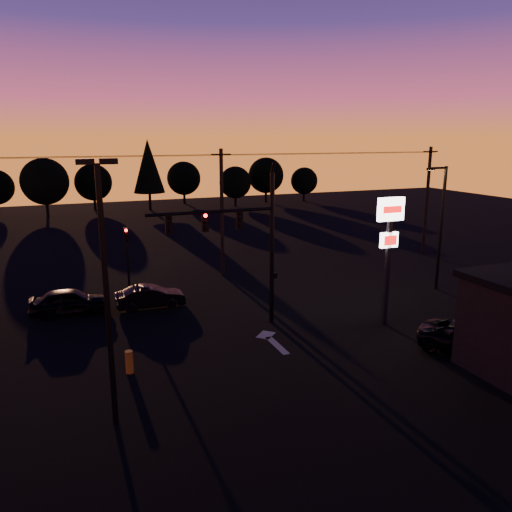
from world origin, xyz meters
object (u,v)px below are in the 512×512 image
at_px(traffic_signal_mast, 243,235).
at_px(car_mid, 150,297).
at_px(parking_lot_light, 105,279).
at_px(streetlight, 440,223).
at_px(suv_parked, 476,340).
at_px(secondary_signal, 127,252).
at_px(car_left, 70,301).
at_px(bollard, 129,362).
at_px(pylon_sign, 389,234).

relative_size(traffic_signal_mast, car_mid, 2.16).
xyz_separation_m(parking_lot_light, streetlight, (21.41, 8.50, -0.85)).
distance_m(parking_lot_light, suv_parked, 16.71).
distance_m(secondary_signal, car_left, 4.65).
height_order(streetlight, car_left, streetlight).
bearing_deg(car_mid, bollard, 165.95).
height_order(car_left, car_mid, car_left).
height_order(parking_lot_light, streetlight, parking_lot_light).
xyz_separation_m(traffic_signal_mast, pylon_sign, (7.10, -2.49, -0.02)).
height_order(secondary_signal, streetlight, streetlight).
bearing_deg(pylon_sign, traffic_signal_mast, 160.64).
height_order(secondary_signal, car_mid, secondary_signal).
height_order(bollard, car_left, car_left).
bearing_deg(car_left, secondary_signal, -54.11).
xyz_separation_m(pylon_sign, car_mid, (-11.15, 7.31, -4.26)).
distance_m(secondary_signal, car_mid, 3.57).
height_order(bollard, suv_parked, suv_parked).
bearing_deg(suv_parked, parking_lot_light, 143.97).
xyz_separation_m(traffic_signal_mast, secondary_signal, (-4.90, 7.49, -2.07)).
distance_m(secondary_signal, suv_parked, 20.17).
distance_m(streetlight, bollard, 21.32).
bearing_deg(parking_lot_light, bollard, 74.89).
bearing_deg(car_mid, car_left, 84.76).
xyz_separation_m(traffic_signal_mast, car_left, (-8.46, 5.38, -4.20)).
bearing_deg(traffic_signal_mast, streetlight, 6.14).
bearing_deg(traffic_signal_mast, pylon_sign, -19.36).
xyz_separation_m(car_left, car_mid, (4.40, -0.57, -0.09)).
distance_m(secondary_signal, pylon_sign, 15.75).
xyz_separation_m(secondary_signal, parking_lot_light, (-2.50, -14.49, 2.41)).
relative_size(streetlight, bollard, 8.06).
bearing_deg(car_mid, suv_parked, -131.46).
relative_size(parking_lot_light, car_mid, 2.30).
xyz_separation_m(traffic_signal_mast, streetlight, (14.01, 1.51, -0.52)).
bearing_deg(suv_parked, car_mid, 101.44).
xyz_separation_m(car_mid, suv_parked, (12.72, -12.10, 0.04)).
bearing_deg(traffic_signal_mast, suv_parked, -40.05).
bearing_deg(car_mid, traffic_signal_mast, -137.79).
xyz_separation_m(pylon_sign, bollard, (-13.49, -0.77, -4.42)).
distance_m(pylon_sign, bollard, 14.22).
height_order(traffic_signal_mast, car_mid, traffic_signal_mast).
bearing_deg(suv_parked, pylon_sign, 73.10).
bearing_deg(suv_parked, streetlight, 23.70).
bearing_deg(streetlight, car_left, 170.22).
xyz_separation_m(bollard, car_left, (-2.06, 8.65, 0.24)).
distance_m(pylon_sign, streetlight, 8.00).
distance_m(secondary_signal, bollard, 11.12).
height_order(traffic_signal_mast, pylon_sign, traffic_signal_mast).
height_order(secondary_signal, suv_parked, secondary_signal).
distance_m(parking_lot_light, bollard, 6.14).
xyz_separation_m(streetlight, car_left, (-22.47, 3.87, -3.68)).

